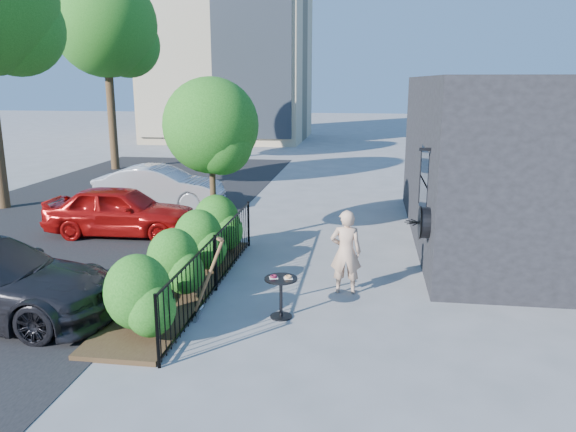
% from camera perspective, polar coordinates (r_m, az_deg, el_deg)
% --- Properties ---
extents(ground, '(120.00, 120.00, 0.00)m').
position_cam_1_polar(ground, '(10.61, 0.60, -7.98)').
color(ground, gray).
rests_on(ground, ground).
extents(shop_building, '(6.22, 9.00, 4.00)m').
position_cam_1_polar(shop_building, '(15.01, 24.46, 5.11)').
color(shop_building, black).
rests_on(shop_building, ground).
extents(fence, '(0.05, 6.05, 1.10)m').
position_cam_1_polar(fence, '(10.71, -7.40, -4.70)').
color(fence, black).
rests_on(fence, ground).
extents(planting_bed, '(1.30, 6.00, 0.08)m').
position_cam_1_polar(planting_bed, '(11.08, -10.83, -7.05)').
color(planting_bed, '#382616').
rests_on(planting_bed, ground).
extents(shrubs, '(1.10, 5.60, 1.24)m').
position_cam_1_polar(shrubs, '(10.93, -10.32, -3.67)').
color(shrubs, '#195713').
rests_on(shrubs, ground).
extents(patio_tree, '(2.20, 2.20, 3.94)m').
position_cam_1_polar(patio_tree, '(13.08, -7.60, 8.49)').
color(patio_tree, '#3F2B19').
rests_on(patio_tree, ground).
extents(street, '(9.00, 30.00, 0.01)m').
position_cam_1_polar(street, '(15.73, -24.00, -1.95)').
color(street, black).
rests_on(street, ground).
extents(street_tree_far, '(4.40, 4.40, 8.28)m').
position_cam_1_polar(street_tree_far, '(26.34, -17.94, 17.37)').
color(street_tree_far, '#3F2B19').
rests_on(street_tree_far, ground).
extents(cafe_table, '(0.56, 0.56, 0.75)m').
position_cam_1_polar(cafe_table, '(9.48, -0.72, -7.55)').
color(cafe_table, black).
rests_on(cafe_table, ground).
extents(woman, '(0.60, 0.40, 1.60)m').
position_cam_1_polar(woman, '(10.50, 5.89, -3.65)').
color(woman, tan).
rests_on(woman, ground).
extents(shovel, '(0.55, 0.19, 1.49)m').
position_cam_1_polar(shovel, '(9.36, -8.24, -6.86)').
color(shovel, brown).
rests_on(shovel, ground).
extents(car_red, '(3.86, 1.66, 1.30)m').
position_cam_1_polar(car_red, '(15.04, -16.64, 0.54)').
color(car_red, '#AA0F0E').
rests_on(car_red, ground).
extents(car_silver, '(3.99, 1.49, 1.30)m').
position_cam_1_polar(car_silver, '(18.12, -12.90, 2.93)').
color(car_silver, '#AAAAAF').
rests_on(car_silver, ground).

